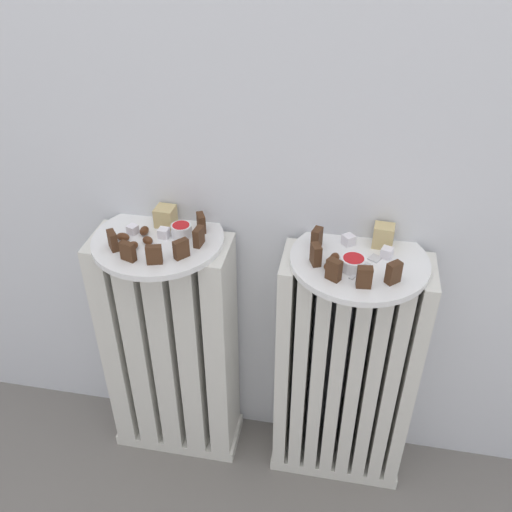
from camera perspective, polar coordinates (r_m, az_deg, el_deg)
radiator_left at (r=1.30m, az=-8.63°, el=-9.65°), size 0.30×0.13×0.59m
radiator_right at (r=1.25m, az=9.04°, el=-11.94°), size 0.30×0.13×0.59m
plate_left at (r=1.11m, az=-9.98°, el=1.64°), size 0.26×0.26×0.01m
plate_right at (r=1.05m, az=10.53°, el=-0.48°), size 0.26×0.26×0.01m
dark_cake_slice_left_0 at (r=1.08m, az=-14.46°, el=1.55°), size 0.03×0.03×0.04m
dark_cake_slice_left_1 at (r=1.04m, az=-12.99°, el=0.46°), size 0.03×0.02×0.04m
dark_cake_slice_left_2 at (r=1.03m, az=-10.40°, el=0.13°), size 0.03×0.02×0.04m
dark_cake_slice_left_3 at (r=1.03m, az=-7.67°, el=0.72°), size 0.03×0.03×0.04m
dark_cake_slice_left_4 at (r=1.07m, az=-5.89°, el=1.99°), size 0.02×0.03×0.04m
dark_cake_slice_left_5 at (r=1.11m, az=-5.64°, el=3.41°), size 0.02×0.03×0.04m
marble_cake_slice_left_0 at (r=1.14m, az=-9.25°, el=4.04°), size 0.04×0.04×0.04m
turkish_delight_left_0 at (r=1.10m, az=-9.43°, el=2.34°), size 0.02×0.02×0.02m
turkish_delight_left_1 at (r=1.13m, az=-12.52°, el=2.66°), size 0.02×0.02×0.02m
medjool_date_left_0 at (r=1.09m, az=-11.03°, el=1.58°), size 0.03×0.03×0.02m
medjool_date_left_1 at (r=1.11m, az=-13.47°, el=1.92°), size 0.03×0.02×0.01m
medjool_date_left_2 at (r=1.12m, az=-11.37°, el=2.55°), size 0.02×0.03×0.02m
medjool_date_left_3 at (r=1.08m, az=-12.54°, el=1.01°), size 0.02×0.03×0.01m
jam_bowl_left at (r=1.10m, az=-7.66°, el=2.67°), size 0.04×0.04×0.03m
dark_cake_slice_right_0 at (r=1.06m, az=6.24°, el=1.81°), size 0.02×0.03×0.04m
dark_cake_slice_right_1 at (r=1.01m, az=6.15°, el=0.15°), size 0.02×0.03×0.04m
dark_cake_slice_right_2 at (r=0.98m, az=7.98°, el=-1.41°), size 0.03×0.03×0.04m
dark_cake_slice_right_3 at (r=0.97m, az=11.04°, el=-2.14°), size 0.03×0.02×0.04m
dark_cake_slice_right_4 at (r=0.99m, az=13.91°, el=-1.67°), size 0.03×0.03×0.04m
marble_cake_slice_right_0 at (r=1.08m, az=12.91°, el=2.03°), size 0.04×0.04×0.04m
turkish_delight_right_0 at (r=1.06m, az=13.26°, el=0.32°), size 0.03×0.03×0.02m
turkish_delight_right_1 at (r=1.08m, az=9.46°, el=1.64°), size 0.03×0.03×0.02m
medjool_date_right_0 at (r=1.03m, az=8.07°, el=-0.16°), size 0.02×0.03×0.02m
medjool_date_right_1 at (r=1.01m, az=7.52°, el=-0.99°), size 0.03×0.03×0.02m
jam_bowl_right at (r=1.01m, az=9.91°, el=-0.70°), size 0.05×0.05×0.02m
fork at (r=1.03m, az=11.30°, el=-0.90°), size 0.06×0.09×0.00m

